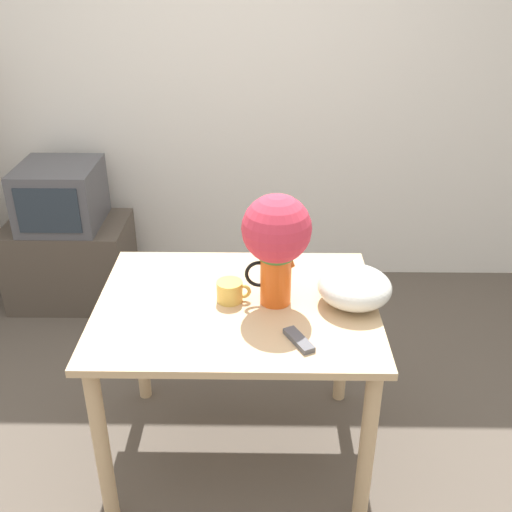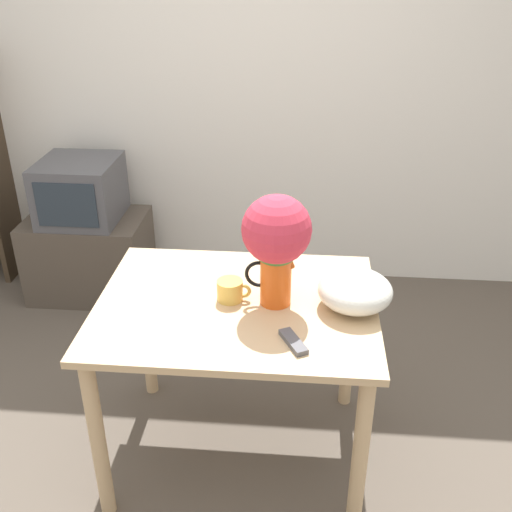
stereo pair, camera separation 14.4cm
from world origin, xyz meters
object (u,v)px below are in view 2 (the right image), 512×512
object	(u,v)px
flower_vase	(276,238)
tv_set	(80,190)
coffee_mug	(231,290)
white_bowl	(355,291)

from	to	relation	value
flower_vase	tv_set	bearing A→B (deg)	134.20
coffee_mug	white_bowl	xyz separation A→B (m)	(0.48, -0.01, 0.03)
tv_set	flower_vase	bearing A→B (deg)	-45.80
coffee_mug	tv_set	bearing A→B (deg)	130.03
coffee_mug	tv_set	world-z (taller)	tv_set
flower_vase	white_bowl	size ratio (longest dim) A/B	1.56
flower_vase	white_bowl	xyz separation A→B (m)	(0.31, -0.01, -0.21)
tv_set	white_bowl	bearing A→B (deg)	-39.71
white_bowl	tv_set	distance (m)	2.04
flower_vase	white_bowl	distance (m)	0.37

